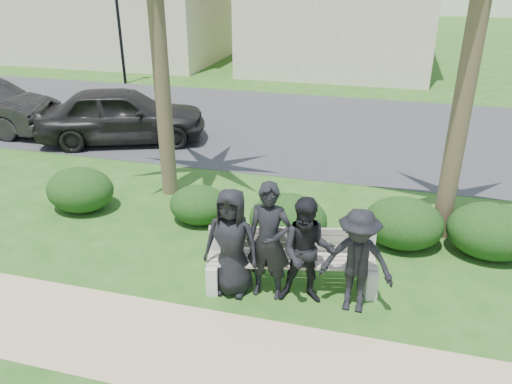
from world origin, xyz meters
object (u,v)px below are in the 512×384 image
street_lamp (117,7)px  park_bench (292,264)px  man_a (232,243)px  man_c (307,252)px  man_d (357,262)px  man_b (269,242)px  car_a (122,115)px

street_lamp → park_bench: street_lamp is taller
park_bench → man_a: man_a is taller
man_a → man_c: size_ratio=1.02×
man_a → man_d: (1.78, 0.04, -0.05)m
man_a → street_lamp: bearing=125.8°
man_b → man_d: (1.24, -0.02, -0.11)m
man_c → man_d: bearing=-9.4°
street_lamp → man_a: street_lamp is taller
street_lamp → car_a: (3.61, -6.64, -2.19)m
man_a → man_c: 1.09m
street_lamp → man_c: 15.88m
man_d → car_a: 8.90m
man_b → man_a: bearing=-172.9°
man_b → man_c: 0.56m
man_c → man_d: man_c is taller
park_bench → man_d: (0.95, -0.30, 0.39)m
street_lamp → car_a: street_lamp is taller
man_a → man_b: bearing=7.6°
street_lamp → man_c: bearing=-52.0°
park_bench → car_a: 8.00m
man_d → car_a: size_ratio=0.35×
man_d → car_a: (-6.76, 5.78, -0.02)m
man_a → car_a: man_a is taller
man_b → man_d: size_ratio=1.14×
car_a → man_d: bearing=-151.3°
man_d → car_a: man_d is taller
man_a → man_c: bearing=4.2°
man_b → car_a: 7.98m
park_bench → man_d: man_d is taller
man_a → man_b: 0.55m
man_b → man_c: bearing=0.3°
man_b → man_d: 1.25m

